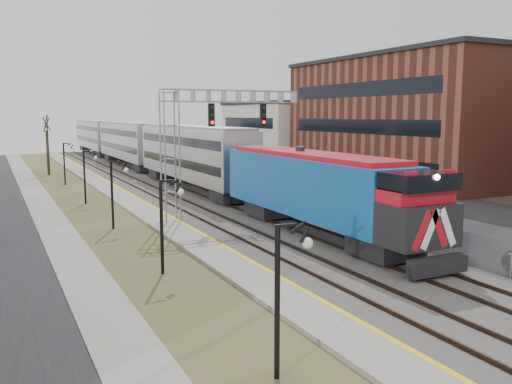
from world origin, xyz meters
TOP-DOWN VIEW (x-y plane):
  - sidewalk at (-7.00, 35.00)m, footprint 2.00×120.00m
  - grass_median at (-4.00, 35.00)m, footprint 4.00×120.00m
  - platform at (-1.00, 35.00)m, footprint 2.00×120.00m
  - ballast_bed at (4.00, 35.00)m, footprint 8.00×120.00m
  - parking_lot at (16.00, 35.00)m, footprint 16.00×120.00m
  - platform_edge at (-0.12, 35.00)m, footprint 0.24×120.00m
  - track_near at (2.00, 35.00)m, footprint 1.58×120.00m
  - track_far at (5.50, 35.00)m, footprint 1.58×120.00m
  - train at (5.50, 56.64)m, footprint 3.00×85.85m
  - signal_gantry at (1.22, 27.99)m, footprint 9.00×1.07m
  - lampposts at (-4.00, 18.29)m, footprint 0.14×62.14m
  - fence at (8.20, 35.00)m, footprint 0.04×120.00m
  - buildings_east at (30.00, 31.18)m, footprint 16.00×76.00m
  - car_lot_d at (11.46, 25.31)m, footprint 5.20×2.88m
  - car_lot_e at (12.74, 23.27)m, footprint 4.05×2.50m
  - car_lot_f at (12.76, 45.13)m, footprint 5.09×3.10m

SIDE VIEW (x-z plane):
  - parking_lot at x=16.00m, z-range 0.00..0.04m
  - grass_median at x=-4.00m, z-range 0.00..0.06m
  - sidewalk at x=-7.00m, z-range 0.00..0.08m
  - ballast_bed at x=4.00m, z-range 0.00..0.20m
  - platform at x=-1.00m, z-range 0.00..0.24m
  - platform_edge at x=-0.12m, z-range 0.24..0.25m
  - track_near at x=2.00m, z-range 0.20..0.35m
  - track_far at x=5.50m, z-range 0.20..0.35m
  - car_lot_e at x=12.74m, z-range 0.00..1.29m
  - car_lot_d at x=11.46m, z-range 0.00..1.43m
  - car_lot_f at x=12.76m, z-range 0.00..1.58m
  - fence at x=8.20m, z-range 0.00..1.60m
  - lampposts at x=-4.00m, z-range 0.00..4.00m
  - train at x=5.50m, z-range 0.26..5.58m
  - signal_gantry at x=1.22m, z-range 1.51..9.66m
  - buildings_east at x=30.00m, z-range -1.19..13.81m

